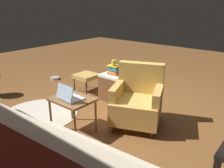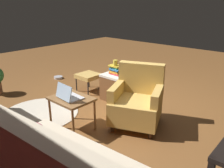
{
  "view_description": "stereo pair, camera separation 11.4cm",
  "coord_description": "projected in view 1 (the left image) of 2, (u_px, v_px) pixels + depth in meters",
  "views": [
    {
      "loc": [
        -2.13,
        2.81,
        1.7
      ],
      "look_at": [
        -0.06,
        0.32,
        0.55
      ],
      "focal_mm": 37.18,
      "sensor_mm": 36.0,
      "label": 1
    },
    {
      "loc": [
        -2.22,
        2.74,
        1.7
      ],
      "look_at": [
        -0.06,
        0.32,
        0.55
      ],
      "focal_mm": 37.18,
      "sensor_mm": 36.0,
      "label": 2
    }
  ],
  "objects": [
    {
      "name": "ground",
      "position": [
        121.0,
        109.0,
        3.89
      ],
      "size": [
        12.0,
        12.0,
        0.0
      ],
      "primitive_type": "plane",
      "color": "brown"
    },
    {
      "name": "armchair",
      "position": [
        138.0,
        101.0,
        3.32
      ],
      "size": [
        0.87,
        0.88,
        0.87
      ],
      "color": "tan",
      "rests_on": "ground"
    },
    {
      "name": "laptop_desk",
      "position": [
        72.0,
        102.0,
        3.13
      ],
      "size": [
        0.56,
        0.44,
        0.48
      ],
      "color": "olive",
      "rests_on": "ground"
    },
    {
      "name": "laptop",
      "position": [
        69.0,
        96.0,
        3.07
      ],
      "size": [
        0.34,
        0.28,
        0.21
      ],
      "color": "silver",
      "rests_on": "laptop_desk"
    },
    {
      "name": "wicker_hamper",
      "position": [
        115.0,
        86.0,
        4.24
      ],
      "size": [
        0.45,
        0.45,
        0.48
      ],
      "color": "brown",
      "rests_on": "ground"
    },
    {
      "name": "book_stack_hamper",
      "position": [
        115.0,
        70.0,
        4.13
      ],
      "size": [
        0.26,
        0.21,
        0.16
      ],
      "color": "red",
      "rests_on": "wicker_hamper"
    },
    {
      "name": "yellow_mug",
      "position": [
        114.0,
        63.0,
        4.05
      ],
      "size": [
        0.08,
        0.08,
        0.1
      ],
      "primitive_type": "cylinder",
      "color": "yellow",
      "rests_on": "book_stack_hamper"
    },
    {
      "name": "ottoman",
      "position": [
        86.0,
        77.0,
        4.57
      ],
      "size": [
        0.4,
        0.4,
        0.36
      ],
      "color": "tan",
      "rests_on": "ground"
    },
    {
      "name": "circular_rug",
      "position": [
        39.0,
        114.0,
        3.71
      ],
      "size": [
        1.21,
        1.21,
        0.01
      ],
      "primitive_type": "cylinder",
      "color": "beige",
      "rests_on": "ground"
    },
    {
      "name": "pet_bowl_steel",
      "position": [
        55.0,
        78.0,
        5.4
      ],
      "size": [
        0.2,
        0.2,
        0.05
      ],
      "primitive_type": "cylinder",
      "color": "silver",
      "rests_on": "ground"
    }
  ]
}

